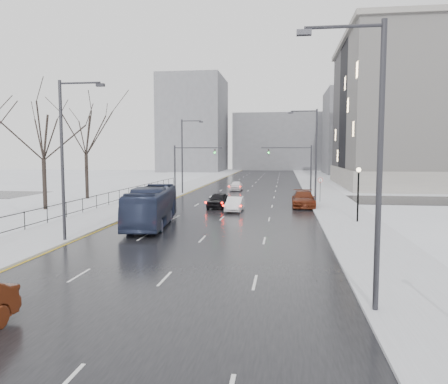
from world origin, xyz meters
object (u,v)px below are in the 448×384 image
at_px(mast_signal_right, 302,165).
at_px(sedan_center_near, 218,200).
at_px(bus, 152,206).
at_px(streetlight_l_near, 65,152).
at_px(streetlight_l_far, 184,152).
at_px(tree_park_e, 87,199).
at_px(sedan_right_near, 235,204).
at_px(no_uturn_sign, 320,182).
at_px(streetlight_r_mid, 314,152).
at_px(mast_signal_left, 183,165).
at_px(sedan_center_far, 236,186).
at_px(lamppost_r_mid, 358,187).
at_px(sedan_right_far, 304,199).
at_px(streetlight_r_near, 373,152).
at_px(tree_park_d, 46,210).

distance_m(mast_signal_right, sedan_center_near, 13.60).
height_order(bus, sedan_center_near, bus).
relative_size(streetlight_l_near, streetlight_l_far, 1.00).
height_order(tree_park_e, sedan_right_near, tree_park_e).
distance_m(streetlight_l_near, no_uturn_sign, 29.81).
xyz_separation_m(streetlight_l_far, mast_signal_right, (15.49, -4.00, -1.51)).
height_order(streetlight_l_near, streetlight_l_far, same).
bearing_deg(streetlight_r_mid, mast_signal_left, 152.69).
bearing_deg(sedan_center_far, sedan_right_near, -83.63).
distance_m(tree_park_e, lamppost_r_mid, 32.52).
bearing_deg(streetlight_l_far, sedan_right_far, -38.57).
bearing_deg(sedan_right_far, tree_park_e, 170.71).
bearing_deg(streetlight_r_mid, tree_park_e, 171.37).
bearing_deg(bus, streetlight_r_near, -59.19).
height_order(streetlight_l_far, mast_signal_right, streetlight_l_far).
height_order(tree_park_e, streetlight_l_far, streetlight_l_far).
xyz_separation_m(tree_park_d, streetlight_l_far, (9.63, 18.00, 5.62)).
bearing_deg(tree_park_d, streetlight_r_mid, 13.01).
height_order(mast_signal_left, sedan_center_near, mast_signal_left).
height_order(mast_signal_right, sedan_right_near, mast_signal_right).
bearing_deg(streetlight_l_far, bus, -82.45).
relative_size(sedan_center_near, sedan_right_far, 0.78).
bearing_deg(sedan_center_far, mast_signal_left, -118.40).
distance_m(streetlight_r_near, streetlight_l_near, 19.15).
height_order(lamppost_r_mid, mast_signal_left, mast_signal_left).
xyz_separation_m(streetlight_r_near, streetlight_r_mid, (0.00, 30.00, 0.00)).
xyz_separation_m(tree_park_d, tree_park_e, (-0.40, 10.00, 0.00)).
height_order(tree_park_e, no_uturn_sign, tree_park_e).
height_order(streetlight_l_near, bus, streetlight_l_near).
distance_m(tree_park_d, lamppost_r_mid, 29.23).
bearing_deg(mast_signal_right, mast_signal_left, 180.00).
bearing_deg(streetlight_r_mid, sedan_right_far, -165.38).
bearing_deg(tree_park_d, streetlight_l_near, -55.47).
bearing_deg(streetlight_l_far, streetlight_r_mid, -36.30).
xyz_separation_m(bus, sedan_right_far, (12.00, 13.15, -0.66)).
bearing_deg(no_uturn_sign, bus, -128.82).
bearing_deg(tree_park_d, sedan_right_near, 4.90).
distance_m(no_uturn_sign, sedan_center_far, 17.94).
relative_size(tree_park_e, sedan_center_near, 3.03).
bearing_deg(lamppost_r_mid, sedan_right_far, 111.30).
relative_size(streetlight_r_near, streetlight_l_far, 1.00).
height_order(streetlight_r_near, sedan_right_near, streetlight_r_near).
height_order(streetlight_r_mid, sedan_center_near, streetlight_r_mid).
bearing_deg(sedan_right_near, bus, -119.35).
height_order(lamppost_r_mid, bus, lamppost_r_mid).
distance_m(streetlight_r_mid, bus, 19.09).
relative_size(streetlight_r_mid, sedan_center_far, 2.38).
xyz_separation_m(streetlight_r_mid, no_uturn_sign, (1.03, 4.00, -3.32)).
height_order(tree_park_e, sedan_right_far, tree_park_e).
bearing_deg(sedan_center_near, no_uturn_sign, 32.14).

